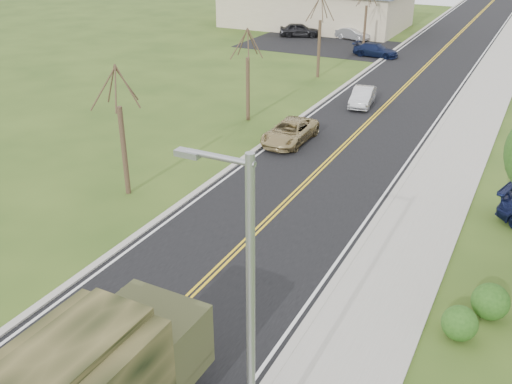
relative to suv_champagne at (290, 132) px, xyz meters
The scene contains 16 objects.
ground 19.79m from the suv_champagne, 81.28° to the right, with size 160.00×160.00×0.00m, color #2D4416.
road 20.68m from the suv_champagne, 81.65° to the left, with size 8.00×120.00×0.01m, color black.
curb_right 21.67m from the suv_champagne, 70.73° to the left, with size 0.30×120.00×0.12m, color #9E998E.
sidewalk_right 22.31m from the suv_champagne, 66.48° to the left, with size 3.20×120.00×0.10m, color #9E998E.
curb_left 20.49m from the suv_champagne, 93.22° to the left, with size 0.30×120.00×0.10m, color #9E998E.
street_light 21.88m from the suv_champagne, 68.50° to the right, with size 1.65×0.22×8.00m.
bare_tree_a 10.55m from the suv_champagne, 112.74° to the right, with size 1.93×2.26×6.08m.
bare_tree_b 5.04m from the suv_champagne, 148.53° to the left, with size 1.83×2.14×5.73m.
bare_tree_c 15.15m from the suv_champagne, 105.48° to the left, with size 2.04×2.39×6.42m.
bare_tree_d 26.82m from the suv_champagne, 98.60° to the left, with size 1.88×2.20×5.91m.
commercial_building 38.72m from the suv_champagne, 109.62° to the left, with size 25.50×21.50×5.65m.
suv_champagne is the anchor object (origin of this frame).
sedan_silver 8.82m from the suv_champagne, 79.92° to the left, with size 1.31×3.76×1.24m, color silver.
lot_car_dark 31.73m from the suv_champagne, 112.24° to the left, with size 1.72×4.27×1.45m, color black.
lot_car_silver 31.12m from the suv_champagne, 101.91° to the left, with size 1.30×3.72×1.23m, color #A9A9AE.
lot_car_navy 23.85m from the suv_champagne, 94.81° to the left, with size 1.69×4.15×1.21m, color #0E1635.
Camera 1 is at (9.30, -8.65, 11.72)m, focal length 40.00 mm.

